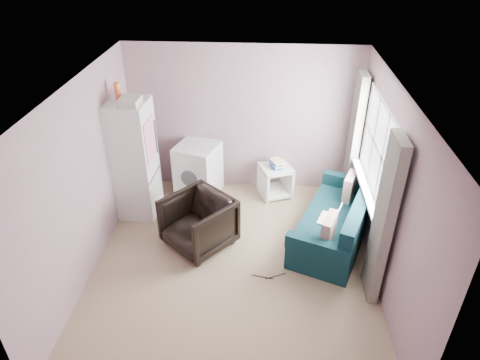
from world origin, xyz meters
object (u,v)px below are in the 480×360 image
Objects in this scene: fridge at (132,159)px; sofa at (338,223)px; side_table at (275,179)px; washing_machine at (198,169)px; armchair at (198,221)px.

fridge is 1.03× the size of sofa.
washing_machine is at bearing -178.51° from side_table.
fridge is at bearing -128.95° from washing_machine.
fridge reaches higher than side_table.
sofa is (3.13, -0.56, -0.65)m from fridge.
side_table is 0.32× the size of sofa.
side_table is at bearing 149.05° from sofa.
fridge is 2.33× the size of washing_machine.
armchair reaches higher than sofa.
fridge is 1.18m from washing_machine.
side_table is (1.32, 0.03, -0.16)m from washing_machine.
armchair is 0.95× the size of washing_machine.
washing_machine reaches higher than armchair.
armchair is at bearing -63.26° from washing_machine.
fridge is 3.17× the size of side_table.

